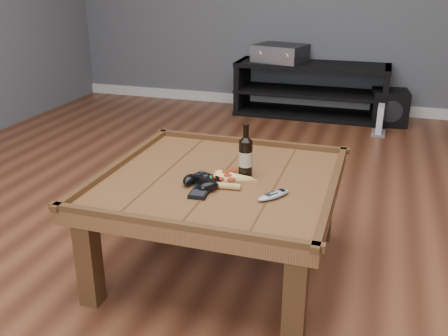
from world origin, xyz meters
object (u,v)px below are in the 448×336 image
(pizza_slice, at_px, (227,179))
(remote_control, at_px, (274,195))
(av_receiver, at_px, (280,53))
(game_console, at_px, (380,121))
(beer_bottle, at_px, (246,155))
(smartphone, at_px, (200,191))
(coffee_table, at_px, (220,190))
(game_controller, at_px, (201,182))
(media_console, at_px, (311,90))
(subwoofer, at_px, (389,107))

(pizza_slice, bearing_deg, remote_control, -31.08)
(av_receiver, bearing_deg, game_console, -8.49)
(beer_bottle, bearing_deg, smartphone, -117.50)
(beer_bottle, relative_size, game_console, 0.95)
(coffee_table, xyz_separation_m, game_controller, (-0.04, -0.12, 0.08))
(pizza_slice, bearing_deg, beer_bottle, 47.90)
(game_controller, relative_size, remote_control, 1.10)
(remote_control, xyz_separation_m, game_console, (0.38, 2.48, -0.35))
(pizza_slice, bearing_deg, smartphone, -118.36)
(game_controller, height_order, pizza_slice, game_controller)
(media_console, height_order, game_controller, game_controller)
(media_console, bearing_deg, game_controller, -90.82)
(coffee_table, xyz_separation_m, media_console, (0.00, 2.75, -0.15))
(coffee_table, height_order, game_console, coffee_table)
(smartphone, xyz_separation_m, subwoofer, (0.74, 2.87, -0.31))
(coffee_table, bearing_deg, av_receiver, 96.33)
(media_console, xyz_separation_m, remote_control, (0.27, -2.88, 0.22))
(subwoofer, bearing_deg, beer_bottle, -109.88)
(game_controller, height_order, av_receiver, av_receiver)
(game_controller, distance_m, smartphone, 0.07)
(media_console, bearing_deg, coffee_table, -90.00)
(coffee_table, xyz_separation_m, pizza_slice, (0.04, -0.03, 0.07))
(subwoofer, xyz_separation_m, game_console, (-0.07, -0.34, -0.04))
(media_console, xyz_separation_m, pizza_slice, (0.04, -2.78, 0.21))
(av_receiver, bearing_deg, media_console, 15.12)
(game_controller, relative_size, subwoofer, 0.51)
(beer_bottle, height_order, smartphone, beer_bottle)
(smartphone, relative_size, subwoofer, 0.39)
(smartphone, height_order, game_console, smartphone)
(coffee_table, height_order, smartphone, coffee_table)
(pizza_slice, bearing_deg, subwoofer, 70.03)
(av_receiver, bearing_deg, pizza_slice, -68.82)
(media_console, distance_m, beer_bottle, 2.72)
(game_controller, height_order, game_console, game_controller)
(smartphone, distance_m, remote_control, 0.30)
(smartphone, relative_size, remote_control, 0.84)
(coffee_table, relative_size, av_receiver, 1.98)
(remote_control, relative_size, subwoofer, 0.46)
(remote_control, distance_m, game_console, 2.54)
(smartphone, bearing_deg, game_controller, 102.30)
(remote_control, distance_m, av_receiver, 2.94)
(game_console, bearing_deg, smartphone, -103.67)
(coffee_table, relative_size, media_console, 0.74)
(pizza_slice, height_order, game_console, pizza_slice)
(coffee_table, height_order, av_receiver, av_receiver)
(game_controller, bearing_deg, smartphone, -50.78)
(game_controller, relative_size, game_console, 0.70)
(pizza_slice, distance_m, av_receiver, 2.80)
(remote_control, bearing_deg, beer_bottle, 167.45)
(pizza_slice, distance_m, game_console, 2.48)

